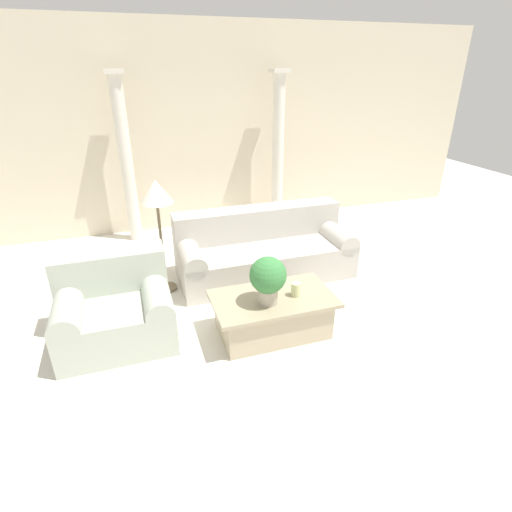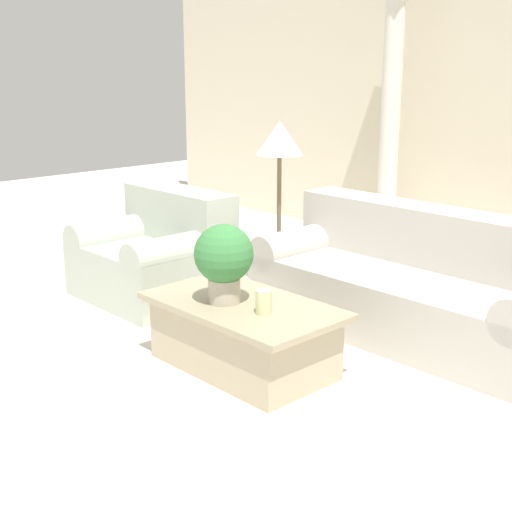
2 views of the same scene
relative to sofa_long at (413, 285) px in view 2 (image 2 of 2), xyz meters
The scene contains 8 objects.
ground_plane 1.07m from the sofa_long, 104.94° to the right, with size 16.00×16.00×0.00m, color silver.
sofa_long is the anchor object (origin of this frame).
loveseat 2.06m from the sofa_long, 155.93° to the right, with size 1.11×0.94×0.85m.
coffee_table 1.34m from the sofa_long, 105.13° to the right, with size 1.24×0.71×0.43m.
potted_plant 1.48m from the sofa_long, 107.69° to the right, with size 0.36×0.36×0.49m.
pillar_candle 1.35m from the sofa_long, 95.26° to the right, with size 0.09×0.09×0.14m.
floor_lamp 1.55m from the sofa_long, behind, with size 0.37×0.37×1.40m.
column_left 2.55m from the sofa_long, 131.39° to the left, with size 0.27×0.27×2.51m.
Camera 2 is at (2.96, -3.07, 1.85)m, focal length 50.00 mm.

